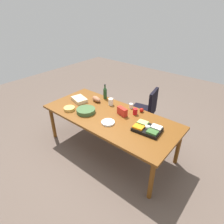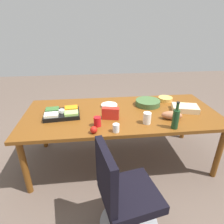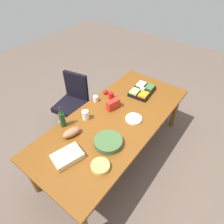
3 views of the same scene
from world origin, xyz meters
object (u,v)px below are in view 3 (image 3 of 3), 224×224
Objects in this scene: salad_bowl at (108,142)px; paper_plate_stack at (134,119)px; bread_loaf at (72,132)px; mayo_jar at (85,115)px; conference_table at (115,122)px; sheet_cake at (67,156)px; chip_bowl at (100,166)px; red_solo_cup at (111,96)px; veggie_tray at (142,91)px; paper_cup at (96,99)px; wine_bottle at (62,119)px; chip_bag_red at (113,105)px; apple_red at (105,92)px; office_chair at (73,107)px.

paper_plate_stack is (0.54, -0.01, -0.02)m from salad_bowl.
mayo_jar reaches higher than bread_loaf.
conference_table is at bearing -23.98° from bread_loaf.
chip_bowl is at bearing -70.54° from sheet_cake.
sheet_cake reaches higher than paper_plate_stack.
red_solo_cup reaches higher than bread_loaf.
paper_cup is (-0.61, 0.44, 0.01)m from veggie_tray.
sheet_cake is at bearing 177.35° from conference_table.
conference_table is 7.97× the size of wine_bottle.
chip_bowl is at bearing -147.83° from red_solo_cup.
chip_bowl is at bearing -150.79° from chip_bag_red.
paper_cup is at bearing 0.40° from wine_bottle.
chip_bowl is 0.63× the size of sheet_cake.
wine_bottle reaches higher than apple_red.
paper_plate_stack is (0.84, 0.12, -0.01)m from chip_bowl.
apple_red reaches higher than salad_bowl.
bread_loaf is at bearing 170.16° from veggie_tray.
office_chair reaches higher than red_solo_cup.
conference_table is at bearing -135.23° from chip_bag_red.
red_solo_cup reaches higher than conference_table.
veggie_tray is 1.39× the size of sheet_cake.
paper_cup is at bearing 144.28° from veggie_tray.
paper_plate_stack is at bearing 8.05° from chip_bowl.
chip_bag_red is 0.37m from paper_plate_stack.
chip_bag_red reaches higher than red_solo_cup.
mayo_jar is at bearing 125.82° from paper_plate_stack.
conference_table is 0.75m from veggie_tray.
chip_bag_red reaches higher than bread_loaf.
paper_plate_stack is (-0.02, -0.36, -0.06)m from chip_bag_red.
wine_bottle is at bearing 134.27° from paper_plate_stack.
office_chair is 0.70m from paper_cup.
wine_bottle is at bearing 170.44° from red_solo_cup.
salad_bowl is 4.41× the size of apple_red.
red_solo_cup is at bearing -37.39° from paper_cup.
office_chair is at bearing 47.83° from bread_loaf.
bread_loaf is 0.78× the size of wine_bottle.
salad_bowl is 1.66× the size of chip_bowl.
conference_table is at bearing -2.65° from sheet_cake.
salad_bowl is 0.67m from wine_bottle.
wine_bottle is (-0.64, -0.55, 0.51)m from office_chair.
chip_bag_red reaches higher than veggie_tray.
salad_bowl is at bearing -144.60° from red_solo_cup.
red_solo_cup is (1.02, 0.64, 0.03)m from chip_bowl.
paper_cup reaches higher than apple_red.
bread_loaf is at bearing 110.20° from salad_bowl.
sheet_cake is 3.56× the size of paper_cup.
paper_plate_stack is (0.14, -0.21, 0.08)m from conference_table.
mayo_jar reaches higher than veggie_tray.
conference_table is at bearing -41.92° from wine_bottle.
mayo_jar is at bearing 127.17° from conference_table.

